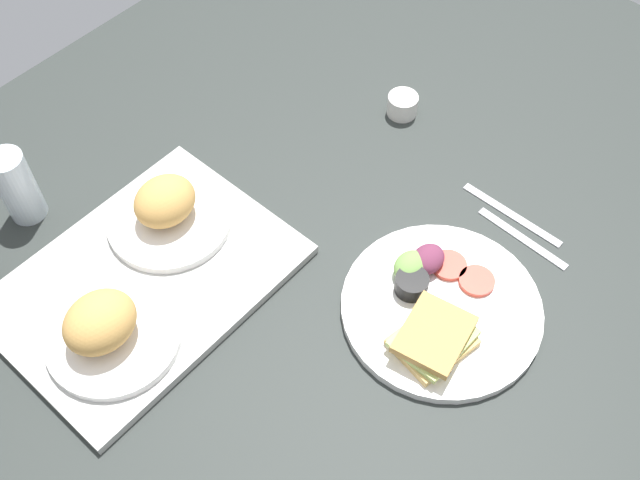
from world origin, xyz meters
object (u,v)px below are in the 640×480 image
at_px(drinking_glass, 17,186).
at_px(serving_tray, 145,280).
at_px(bread_plate_near, 106,328).
at_px(knife, 512,214).
at_px(espresso_cup, 402,105).
at_px(bread_plate_far, 167,210).
at_px(plate_with_salad, 437,307).
at_px(fork, 522,238).

bearing_deg(drinking_glass, serving_tray, -82.01).
xyz_separation_m(bread_plate_near, knife, (0.60, -0.31, -0.05)).
distance_m(serving_tray, espresso_cup, 0.57).
distance_m(serving_tray, bread_plate_far, 0.12).
bearing_deg(serving_tray, plate_with_salad, -55.28).
xyz_separation_m(serving_tray, bread_plate_far, (0.10, 0.05, 0.04)).
distance_m(bread_plate_far, espresso_cup, 0.48).
distance_m(plate_with_salad, knife, 0.24).
xyz_separation_m(serving_tray, bread_plate_near, (-0.10, -0.05, 0.04)).
xyz_separation_m(drinking_glass, knife, (0.53, -0.61, -0.07)).
relative_size(bread_plate_far, fork, 1.20).
height_order(bread_plate_far, drinking_glass, drinking_glass).
height_order(bread_plate_near, plate_with_salad, bread_plate_near).
distance_m(bread_plate_near, knife, 0.68).
xyz_separation_m(serving_tray, drinking_glass, (-0.04, 0.26, 0.06)).
distance_m(bread_plate_far, drinking_glass, 0.25).
xyz_separation_m(drinking_glass, fork, (0.50, -0.65, -0.07)).
height_order(drinking_glass, espresso_cup, drinking_glass).
bearing_deg(drinking_glass, fork, -52.49).
bearing_deg(plate_with_salad, bread_plate_near, 137.83).
bearing_deg(drinking_glass, bread_plate_far, -55.88).
height_order(serving_tray, knife, serving_tray).
distance_m(bread_plate_far, knife, 0.57).
relative_size(serving_tray, bread_plate_near, 2.24).
height_order(serving_tray, bread_plate_near, bread_plate_near).
relative_size(serving_tray, fork, 2.65).
relative_size(serving_tray, espresso_cup, 8.04).
xyz_separation_m(bread_plate_near, bread_plate_far, (0.21, 0.10, -0.00)).
bearing_deg(drinking_glass, espresso_cup, -28.55).
bearing_deg(knife, drinking_glass, 41.26).
bearing_deg(plate_with_salad, fork, -6.64).
relative_size(serving_tray, bread_plate_far, 2.20).
bearing_deg(fork, knife, -34.45).
xyz_separation_m(fork, knife, (0.03, 0.04, 0.00)).
distance_m(bread_plate_near, plate_with_salad, 0.49).
bearing_deg(espresso_cup, fork, -106.78).
bearing_deg(plate_with_salad, serving_tray, 124.72).
relative_size(serving_tray, plate_with_salad, 1.46).
bearing_deg(bread_plate_far, plate_with_salad, -69.65).
relative_size(serving_tray, knife, 2.37).
xyz_separation_m(bread_plate_far, plate_with_salad, (0.16, -0.43, -0.03)).
relative_size(espresso_cup, knife, 0.29).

